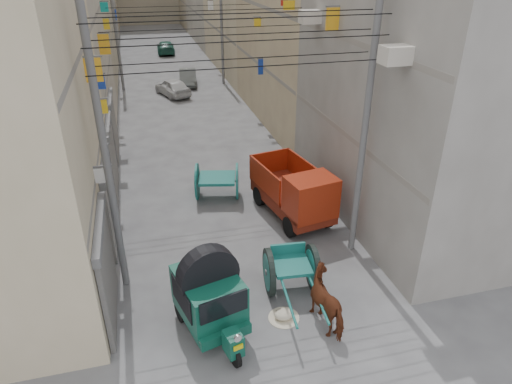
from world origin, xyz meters
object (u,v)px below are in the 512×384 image
object	(u,v)px
mini_truck	(298,196)
distant_car_grey	(188,77)
auto_rickshaw	(209,294)
feed_sack	(284,314)
tonga_cart	(291,269)
distant_car_white	(172,87)
distant_car_green	(166,47)
second_cart	(217,180)
horse	(330,301)

from	to	relation	value
mini_truck	distant_car_grey	size ratio (longest dim) A/B	1.17
auto_rickshaw	feed_sack	size ratio (longest dim) A/B	5.34
mini_truck	feed_sack	distance (m)	5.13
mini_truck	tonga_cart	bearing A→B (deg)	-122.26
distant_car_white	distant_car_green	bearing A→B (deg)	-112.67
mini_truck	feed_sack	xyz separation A→B (m)	(-1.97, -4.65, -0.87)
second_cart	horse	bearing A→B (deg)	-64.94
tonga_cart	feed_sack	distance (m)	1.34
feed_sack	tonga_cart	bearing A→B (deg)	63.29
second_cart	distant_car_white	distance (m)	15.18
tonga_cart	distant_car_green	distance (m)	36.07
tonga_cart	distant_car_grey	xyz separation A→B (m)	(0.02, 23.74, -0.16)
auto_rickshaw	tonga_cart	distance (m)	2.67
auto_rickshaw	distant_car_green	distance (m)	37.06
feed_sack	distant_car_white	bearing A→B (deg)	92.05
second_cart	feed_sack	size ratio (longest dim) A/B	3.70
second_cart	distant_car_white	bearing A→B (deg)	104.48
auto_rickshaw	horse	size ratio (longest dim) A/B	1.65
auto_rickshaw	distant_car_green	world-z (taller)	auto_rickshaw
second_cart	distant_car_green	distance (m)	30.06
distant_car_white	tonga_cart	bearing A→B (deg)	73.86
auto_rickshaw	feed_sack	bearing A→B (deg)	-18.55
horse	distant_car_green	world-z (taller)	horse
second_cart	feed_sack	world-z (taller)	second_cart
distant_car_green	horse	bearing A→B (deg)	94.12
auto_rickshaw	tonga_cart	bearing A→B (deg)	6.50
mini_truck	distant_car_green	size ratio (longest dim) A/B	1.01
second_cart	auto_rickshaw	bearing A→B (deg)	-88.45
auto_rickshaw	horse	xyz separation A→B (m)	(3.01, -0.57, -0.40)
auto_rickshaw	mini_truck	bearing A→B (deg)	34.91
second_cart	feed_sack	bearing A→B (deg)	-72.83
feed_sack	second_cart	bearing A→B (deg)	93.89
auto_rickshaw	mini_truck	world-z (taller)	mini_truck
feed_sack	distant_car_green	world-z (taller)	distant_car_green
distant_car_white	feed_sack	bearing A→B (deg)	72.29
feed_sack	horse	size ratio (longest dim) A/B	0.31
second_cart	distant_car_grey	bearing A→B (deg)	99.91
distant_car_green	tonga_cart	bearing A→B (deg)	93.33
tonga_cart	feed_sack	bearing A→B (deg)	-111.23
tonga_cart	distant_car_white	distance (m)	21.24
mini_truck	horse	distance (m)	5.17
tonga_cart	distant_car_grey	world-z (taller)	tonga_cart
distant_car_green	auto_rickshaw	bearing A→B (deg)	89.49
auto_rickshaw	second_cart	size ratio (longest dim) A/B	1.44
second_cart	tonga_cart	bearing A→B (deg)	-67.03
mini_truck	second_cart	size ratio (longest dim) A/B	2.05
horse	auto_rickshaw	bearing A→B (deg)	-21.34
tonga_cart	distant_car_white	xyz separation A→B (m)	(-1.34, 21.19, -0.12)
feed_sack	auto_rickshaw	bearing A→B (deg)	175.68
auto_rickshaw	distant_car_grey	distance (m)	24.81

